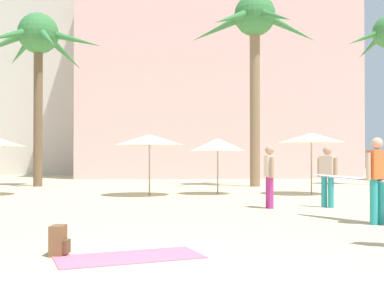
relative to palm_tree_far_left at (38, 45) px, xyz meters
name	(u,v)px	position (x,y,z in m)	size (l,w,h in m)	color
ground	(174,285)	(5.87, -18.96, -6.92)	(120.00, 120.00, 0.00)	beige
hotel_pink	(213,58)	(10.23, 12.88, 2.19)	(19.56, 9.99, 18.21)	beige
palm_tree_far_left	(38,45)	(0.00, 0.00, 0.00)	(6.26, 5.43, 8.47)	brown
palm_tree_left	(255,31)	(10.57, -0.80, 0.69)	(6.44, 6.51, 9.39)	#896B4C
cafe_umbrella_0	(311,138)	(11.58, -6.27, -4.79)	(2.52, 2.52, 2.33)	gray
cafe_umbrella_2	(149,140)	(5.50, -6.34, -4.88)	(2.59, 2.59, 2.24)	gray
cafe_umbrella_3	(218,145)	(8.07, -5.88, -5.04)	(2.08, 2.08, 2.13)	gray
beach_towel	(130,257)	(5.33, -17.47, -6.91)	(1.96, 0.87, 0.01)	#EF6684
backpack	(59,241)	(4.35, -17.25, -6.72)	(0.26, 0.32, 0.42)	brown
person_far_left	(374,178)	(10.21, -14.40, -5.98)	(1.96, 2.95, 1.78)	teal
person_near_right	(327,174)	(10.43, -11.08, -6.00)	(0.48, 0.51, 1.69)	teal
person_mid_center	(270,174)	(8.79, -11.16, -5.99)	(0.25, 0.60, 1.70)	#B7337F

